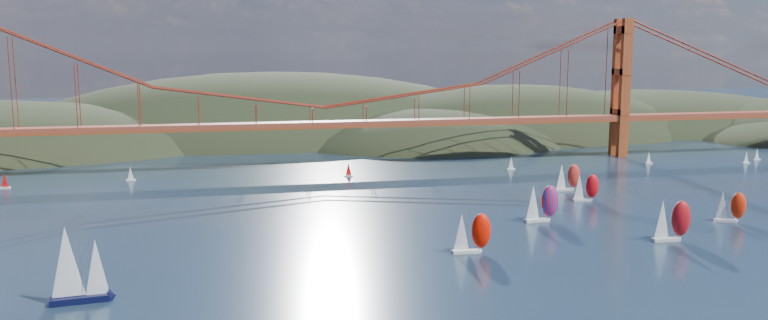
{
  "coord_description": "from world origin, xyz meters",
  "views": [
    {
      "loc": [
        -40.15,
        -92.25,
        44.17
      ],
      "look_at": [
        1.67,
        90.0,
        15.69
      ],
      "focal_mm": 35.0,
      "sensor_mm": 36.0,
      "label": 1
    }
  ],
  "objects_px": {
    "sloop_navy": "(76,265)",
    "racer_1": "(671,220)",
    "racer_0": "(471,232)",
    "racer_rwb": "(541,202)",
    "racer_2": "(730,206)",
    "racer_3": "(585,187)",
    "racer_5": "(567,177)"
  },
  "relations": [
    {
      "from": "sloop_navy",
      "to": "racer_1",
      "type": "xyz_separation_m",
      "value": [
        125.31,
        14.1,
        -1.73
      ]
    },
    {
      "from": "racer_1",
      "to": "racer_0",
      "type": "bearing_deg",
      "value": -179.39
    },
    {
      "from": "racer_1",
      "to": "racer_rwb",
      "type": "xyz_separation_m",
      "value": [
        -20.8,
        24.47,
        -0.02
      ]
    },
    {
      "from": "sloop_navy",
      "to": "racer_rwb",
      "type": "height_order",
      "value": "sloop_navy"
    },
    {
      "from": "racer_0",
      "to": "racer_2",
      "type": "bearing_deg",
      "value": 12.59
    },
    {
      "from": "racer_3",
      "to": "racer_rwb",
      "type": "relative_size",
      "value": 0.84
    },
    {
      "from": "racer_1",
      "to": "racer_2",
      "type": "relative_size",
      "value": 1.22
    },
    {
      "from": "racer_1",
      "to": "racer_5",
      "type": "height_order",
      "value": "racer_1"
    },
    {
      "from": "racer_1",
      "to": "sloop_navy",
      "type": "bearing_deg",
      "value": -172.17
    },
    {
      "from": "racer_1",
      "to": "racer_3",
      "type": "distance_m",
      "value": 45.49
    },
    {
      "from": "racer_1",
      "to": "racer_5",
      "type": "relative_size",
      "value": 1.14
    },
    {
      "from": "racer_rwb",
      "to": "racer_2",
      "type": "bearing_deg",
      "value": -17.21
    },
    {
      "from": "racer_3",
      "to": "racer_0",
      "type": "bearing_deg",
      "value": -134.11
    },
    {
      "from": "racer_0",
      "to": "racer_3",
      "type": "height_order",
      "value": "racer_0"
    },
    {
      "from": "racer_5",
      "to": "racer_rwb",
      "type": "distance_m",
      "value": 44.48
    },
    {
      "from": "racer_2",
      "to": "racer_3",
      "type": "bearing_deg",
      "value": 145.92
    },
    {
      "from": "racer_0",
      "to": "racer_3",
      "type": "xyz_separation_m",
      "value": [
        50.63,
        44.74,
        -0.47
      ]
    },
    {
      "from": "racer_0",
      "to": "racer_5",
      "type": "bearing_deg",
      "value": 51.51
    },
    {
      "from": "racer_1",
      "to": "racer_2",
      "type": "height_order",
      "value": "racer_1"
    },
    {
      "from": "racer_5",
      "to": "racer_2",
      "type": "bearing_deg",
      "value": -66.62
    },
    {
      "from": "racer_2",
      "to": "racer_5",
      "type": "relative_size",
      "value": 0.93
    },
    {
      "from": "racer_1",
      "to": "racer_2",
      "type": "xyz_separation_m",
      "value": [
        25.87,
        13.57,
        -0.91
      ]
    },
    {
      "from": "racer_3",
      "to": "racer_1",
      "type": "bearing_deg",
      "value": -88.88
    },
    {
      "from": "racer_3",
      "to": "racer_rwb",
      "type": "distance_m",
      "value": 31.43
    },
    {
      "from": "racer_2",
      "to": "racer_5",
      "type": "height_order",
      "value": "racer_5"
    },
    {
      "from": "racer_0",
      "to": "racer_rwb",
      "type": "bearing_deg",
      "value": 43.87
    },
    {
      "from": "racer_0",
      "to": "racer_rwb",
      "type": "distance_m",
      "value": 36.14
    },
    {
      "from": "sloop_navy",
      "to": "racer_3",
      "type": "bearing_deg",
      "value": 18.16
    },
    {
      "from": "racer_3",
      "to": "racer_5",
      "type": "height_order",
      "value": "racer_5"
    },
    {
      "from": "racer_2",
      "to": "racer_1",
      "type": "bearing_deg",
      "value": -132.54
    },
    {
      "from": "sloop_navy",
      "to": "racer_rwb",
      "type": "xyz_separation_m",
      "value": [
        104.51,
        38.57,
        -1.76
      ]
    },
    {
      "from": "racer_0",
      "to": "racer_rwb",
      "type": "xyz_separation_m",
      "value": [
        27.2,
        23.8,
        0.35
      ]
    }
  ]
}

